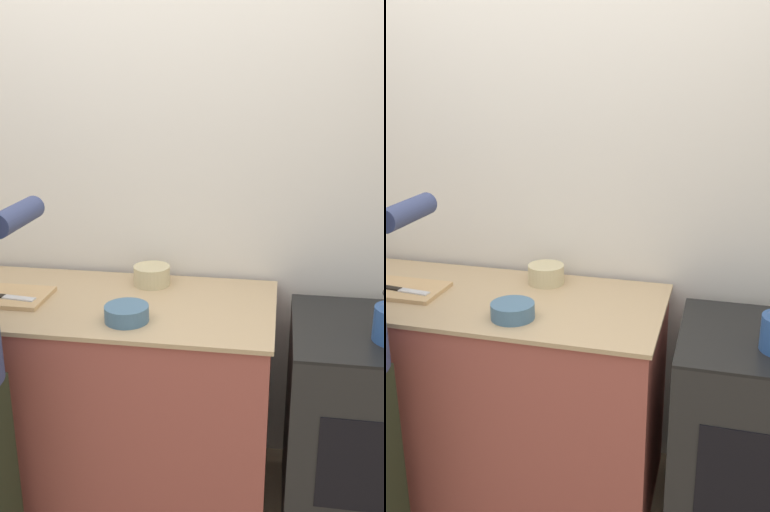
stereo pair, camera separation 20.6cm
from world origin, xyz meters
TOP-DOWN VIEW (x-y plane):
  - wall_back at (0.00, 0.73)m, footprint 8.00×0.05m
  - counter at (-0.39, 0.33)m, footprint 1.80×0.69m
  - oven at (0.93, 0.31)m, footprint 0.71×0.62m
  - cutting_board at (-0.63, 0.30)m, footprint 0.35×0.24m
  - knife at (-0.60, 0.26)m, footprint 0.23×0.06m
  - bowl_prep at (-0.06, 0.16)m, footprint 0.17×0.17m
  - bowl_mixing at (-0.05, 0.55)m, footprint 0.16×0.16m

SIDE VIEW (x-z plane):
  - oven at x=0.93m, z-range 0.00..0.89m
  - counter at x=-0.39m, z-range 0.00..0.93m
  - cutting_board at x=-0.63m, z-range 0.92..0.94m
  - knife at x=-0.60m, z-range 0.94..0.95m
  - bowl_prep at x=-0.06m, z-range 0.92..0.99m
  - bowl_mixing at x=-0.05m, z-range 0.92..1.01m
  - wall_back at x=0.00m, z-range 0.00..2.60m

